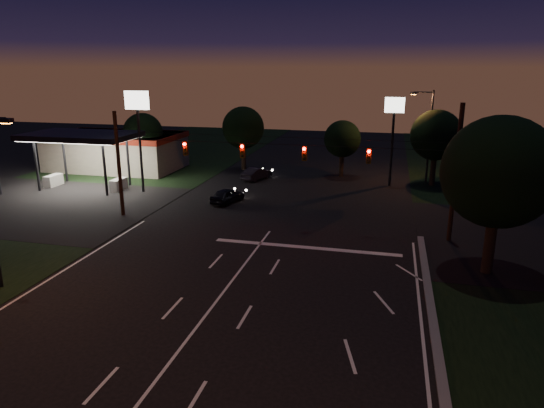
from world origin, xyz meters
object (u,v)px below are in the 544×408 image
(car_oncoming_a, at_px, (227,195))
(car_oncoming_b, at_px, (257,174))
(tree_right_near, at_px, (499,173))
(utility_pole_right, at_px, (448,241))

(car_oncoming_a, distance_m, car_oncoming_b, 8.96)
(tree_right_near, xyz_separation_m, car_oncoming_a, (-18.84, 10.28, -5.06))
(utility_pole_right, bearing_deg, car_oncoming_a, 162.53)
(tree_right_near, bearing_deg, utility_pole_right, 107.53)
(car_oncoming_a, xyz_separation_m, car_oncoming_b, (0.09, 8.96, 0.01))
(car_oncoming_b, bearing_deg, utility_pole_right, 159.53)
(utility_pole_right, height_order, car_oncoming_b, utility_pole_right)
(tree_right_near, distance_m, car_oncoming_b, 27.33)
(tree_right_near, bearing_deg, car_oncoming_b, 134.25)
(car_oncoming_a, bearing_deg, tree_right_near, 167.37)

